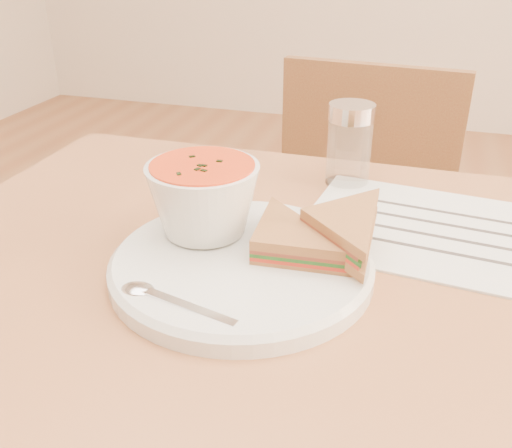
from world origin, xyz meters
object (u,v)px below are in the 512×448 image
(chair_far, at_px, (338,287))
(soup_bowl, at_px, (204,202))
(plate, at_px, (241,266))
(condiment_shaker, at_px, (349,144))

(chair_far, relative_size, soup_bowl, 6.78)
(chair_far, relative_size, plate, 3.02)
(soup_bowl, relative_size, condiment_shaker, 1.08)
(chair_far, height_order, soup_bowl, soup_bowl)
(plate, xyz_separation_m, condiment_shaker, (0.07, 0.28, 0.05))
(chair_far, distance_m, plate, 0.60)
(plate, relative_size, soup_bowl, 2.25)
(chair_far, distance_m, condiment_shaker, 0.45)
(plate, bearing_deg, chair_far, 85.38)
(condiment_shaker, bearing_deg, soup_bowl, -117.36)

